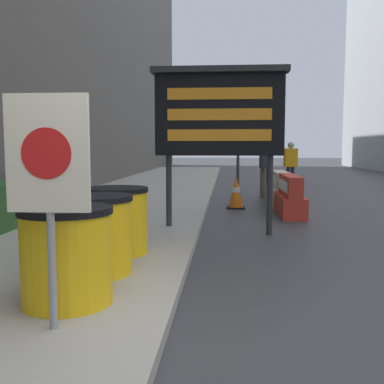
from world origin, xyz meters
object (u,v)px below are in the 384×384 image
jersey_barrier_cream (280,190)px  barrel_drum_foreground (67,255)px  traffic_cone_far (291,183)px  traffic_cone_near (290,185)px  barrel_drum_middle (95,234)px  traffic_cone_mid (236,193)px  traffic_light_near_curb (238,117)px  pedestrian_passerby (291,162)px  pedestrian_worker (266,161)px  barrel_drum_back (117,220)px  warning_sign (48,169)px  message_board (219,113)px  jersey_barrier_red_striped (290,198)px

jersey_barrier_cream → barrel_drum_foreground: bearing=-109.1°
traffic_cone_far → barrel_drum_foreground: bearing=-108.0°
jersey_barrier_cream → traffic_cone_near: size_ratio=2.37×
barrel_drum_middle → traffic_cone_mid: (1.66, 6.27, -0.17)m
traffic_light_near_curb → pedestrian_passerby: size_ratio=2.21×
traffic_cone_near → traffic_cone_mid: traffic_cone_mid is taller
barrel_drum_middle → pedestrian_worker: pedestrian_worker is taller
barrel_drum_back → warning_sign: size_ratio=0.49×
barrel_drum_middle → barrel_drum_back: bearing=89.9°
traffic_cone_near → traffic_cone_mid: bearing=-121.5°
message_board → traffic_cone_near: message_board is taller
jersey_barrier_red_striped → traffic_cone_near: jersey_barrier_red_striped is taller
message_board → jersey_barrier_cream: message_board is taller
barrel_drum_middle → warning_sign: size_ratio=0.49×
traffic_cone_near → warning_sign: bearing=-107.0°
barrel_drum_middle → message_board: size_ratio=0.30×
barrel_drum_middle → barrel_drum_back: 0.95m
warning_sign → traffic_cone_near: (3.24, 10.56, -0.99)m
barrel_drum_back → jersey_barrier_red_striped: size_ratio=0.50×
traffic_cone_far → traffic_light_near_curb: 4.70m
jersey_barrier_red_striped → traffic_cone_far: jersey_barrier_red_striped is taller
barrel_drum_middle → warning_sign: bearing=-85.7°
barrel_drum_foreground → message_board: size_ratio=0.30×
barrel_drum_foreground → warning_sign: warning_sign is taller
barrel_drum_back → traffic_light_near_curb: (1.88, 12.38, 2.15)m
jersey_barrier_red_striped → traffic_cone_near: 3.80m
pedestrian_worker → traffic_cone_mid: bearing=-28.1°
barrel_drum_middle → pedestrian_worker: 9.03m
barrel_drum_back → traffic_light_near_curb: size_ratio=0.23×
jersey_barrier_cream → pedestrian_passerby: (0.83, 4.13, 0.61)m
barrel_drum_foreground → traffic_cone_far: size_ratio=1.14×
pedestrian_passerby → barrel_drum_middle: bearing=64.5°
jersey_barrier_red_striped → traffic_cone_far: bearing=81.9°
pedestrian_passerby → jersey_barrier_red_striped: bearing=74.6°
barrel_drum_back → barrel_drum_foreground: bearing=-89.4°
jersey_barrier_red_striped → pedestrian_passerby: 6.10m
traffic_cone_mid → pedestrian_passerby: pedestrian_passerby is taller
warning_sign → traffic_cone_mid: size_ratio=2.23×
jersey_barrier_red_striped → warning_sign: bearing=-111.8°
traffic_light_near_curb → pedestrian_passerby: traffic_light_near_curb is taller
jersey_barrier_cream → message_board: bearing=-110.3°
traffic_cone_near → pedestrian_worker: (-0.78, -0.39, 0.73)m
traffic_light_near_curb → traffic_cone_far: bearing=-67.5°
warning_sign → jersey_barrier_red_striped: 7.38m
barrel_drum_back → message_board: message_board is taller
traffic_cone_mid → traffic_cone_far: size_ratio=1.05×
jersey_barrier_red_striped → traffic_light_near_curb: (-0.96, 8.06, 2.31)m
barrel_drum_foreground → barrel_drum_middle: bearing=91.4°
jersey_barrier_red_striped → pedestrian_worker: pedestrian_worker is taller
pedestrian_worker → message_board: bearing=-19.8°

